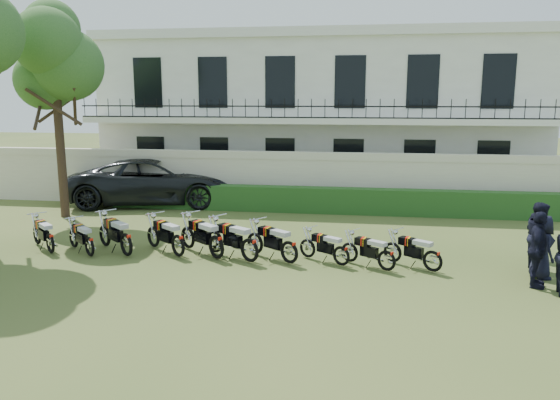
{
  "coord_description": "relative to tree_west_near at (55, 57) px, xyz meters",
  "views": [
    {
      "loc": [
        2.16,
        -13.79,
        4.5
      ],
      "look_at": [
        -0.26,
        1.89,
        1.48
      ],
      "focal_mm": 35.0,
      "sensor_mm": 36.0,
      "label": 1
    }
  ],
  "objects": [
    {
      "name": "ground",
      "position": [
        8.96,
        -5.0,
        -5.89
      ],
      "size": [
        100.0,
        100.0,
        0.0
      ],
      "primitive_type": "plane",
      "color": "#394C1E",
      "rests_on": "ground"
    },
    {
      "name": "perimeter_wall",
      "position": [
        8.96,
        3.0,
        -4.72
      ],
      "size": [
        30.0,
        0.35,
        2.3
      ],
      "color": "beige",
      "rests_on": "ground"
    },
    {
      "name": "hedge",
      "position": [
        9.96,
        2.2,
        -5.39
      ],
      "size": [
        18.0,
        0.6,
        1.0
      ],
      "primitive_type": "cube",
      "color": "#294F1C",
      "rests_on": "ground"
    },
    {
      "name": "building",
      "position": [
        8.96,
        8.96,
        -2.18
      ],
      "size": [
        20.4,
        9.6,
        7.4
      ],
      "color": "white",
      "rests_on": "ground"
    },
    {
      "name": "tree_west_near",
      "position": [
        0.0,
        0.0,
        0.0
      ],
      "size": [
        3.4,
        3.2,
        7.9
      ],
      "color": "#473323",
      "rests_on": "ground"
    },
    {
      "name": "motorcycle_0",
      "position": [
        2.22,
        -4.71,
        -5.42
      ],
      "size": [
        1.45,
        1.3,
        1.01
      ],
      "rotation": [
        0.0,
        0.0,
        0.85
      ],
      "color": "black",
      "rests_on": "ground"
    },
    {
      "name": "motorcycle_1",
      "position": [
        3.49,
        -4.82,
        -5.44
      ],
      "size": [
        1.41,
        1.21,
        0.97
      ],
      "rotation": [
        0.0,
        0.0,
        0.87
      ],
      "color": "black",
      "rests_on": "ground"
    },
    {
      "name": "motorcycle_2",
      "position": [
        4.53,
        -4.66,
        -5.36
      ],
      "size": [
        1.67,
        1.42,
        1.14
      ],
      "rotation": [
        0.0,
        0.0,
        0.88
      ],
      "color": "black",
      "rests_on": "ground"
    },
    {
      "name": "motorcycle_3",
      "position": [
        5.99,
        -4.48,
        -5.39
      ],
      "size": [
        1.62,
        1.32,
        1.09
      ],
      "rotation": [
        0.0,
        0.0,
        0.9
      ],
      "color": "black",
      "rests_on": "ground"
    },
    {
      "name": "motorcycle_4",
      "position": [
        7.12,
        -4.53,
        -5.36
      ],
      "size": [
        1.71,
        1.4,
        1.15
      ],
      "rotation": [
        0.0,
        0.0,
        0.89
      ],
      "color": "black",
      "rests_on": "ground"
    },
    {
      "name": "motorcycle_5",
      "position": [
        8.11,
        -4.69,
        -5.36
      ],
      "size": [
        1.81,
        1.21,
        1.14
      ],
      "rotation": [
        0.0,
        0.0,
        1.0
      ],
      "color": "black",
      "rests_on": "ground"
    },
    {
      "name": "motorcycle_6",
      "position": [
        9.2,
        -4.64,
        -5.39
      ],
      "size": [
        1.67,
        1.21,
        1.08
      ],
      "rotation": [
        0.0,
        0.0,
        0.96
      ],
      "color": "black",
      "rests_on": "ground"
    },
    {
      "name": "motorcycle_7",
      "position": [
        10.6,
        -4.6,
        -5.47
      ],
      "size": [
        1.47,
        0.96,
        0.92
      ],
      "rotation": [
        0.0,
        0.0,
        1.02
      ],
      "color": "black",
      "rests_on": "ground"
    },
    {
      "name": "motorcycle_8",
      "position": [
        11.79,
        -4.87,
        -5.46
      ],
      "size": [
        1.48,
        1.01,
        0.93
      ],
      "rotation": [
        0.0,
        0.0,
        0.99
      ],
      "color": "black",
      "rests_on": "ground"
    },
    {
      "name": "motorcycle_9",
      "position": [
        12.96,
        -4.77,
        -5.45
      ],
      "size": [
        1.49,
        1.08,
        0.96
      ],
      "rotation": [
        0.0,
        0.0,
        0.96
      ],
      "color": "black",
      "rests_on": "ground"
    },
    {
      "name": "suv",
      "position": [
        2.42,
        2.96,
        -4.92
      ],
      "size": [
        7.47,
        4.57,
        1.93
      ],
      "primitive_type": "imported",
      "rotation": [
        0.0,
        0.0,
        1.78
      ],
      "color": "black",
      "rests_on": "ground"
    },
    {
      "name": "officer_2",
      "position": [
        15.26,
        -5.53,
        -4.96
      ],
      "size": [
        0.73,
        1.17,
        1.85
      ],
      "primitive_type": "imported",
      "rotation": [
        0.0,
        0.0,
        1.29
      ],
      "color": "black",
      "rests_on": "ground"
    },
    {
      "name": "officer_3",
      "position": [
        15.59,
        -4.81,
        -5.08
      ],
      "size": [
        0.64,
        0.86,
        1.62
      ],
      "primitive_type": "imported",
      "rotation": [
        0.0,
        0.0,
        1.74
      ],
      "color": "black",
      "rests_on": "ground"
    },
    {
      "name": "officer_4",
      "position": [
        15.75,
        -4.06,
        -4.99
      ],
      "size": [
        0.7,
        0.89,
        1.8
      ],
      "primitive_type": "imported",
      "rotation": [
        0.0,
        0.0,
        1.54
      ],
      "color": "black",
      "rests_on": "ground"
    },
    {
      "name": "officer_5",
      "position": [
        15.91,
        -3.18,
        -5.07
      ],
      "size": [
        0.54,
        1.01,
        1.64
      ],
      "primitive_type": "imported",
      "rotation": [
        0.0,
        0.0,
        1.72
      ],
      "color": "black",
      "rests_on": "ground"
    }
  ]
}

